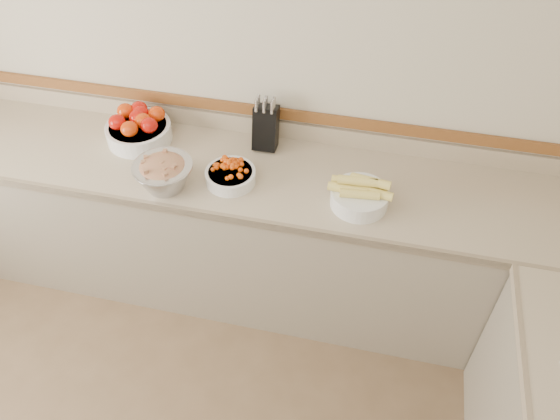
% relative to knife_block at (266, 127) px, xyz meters
% --- Properties ---
extents(back_wall, '(4.00, 0.00, 4.00)m').
position_rel_knife_block_xyz_m(back_wall, '(-0.15, 0.10, 0.28)').
color(back_wall, beige).
rests_on(back_wall, ground_plane).
extents(counter_back, '(4.00, 0.65, 1.08)m').
position_rel_knife_block_xyz_m(counter_back, '(-0.15, -0.22, -0.57)').
color(counter_back, tan).
rests_on(counter_back, ground_plane).
extents(knife_block, '(0.12, 0.15, 0.30)m').
position_rel_knife_block_xyz_m(knife_block, '(0.00, 0.00, 0.00)').
color(knife_block, black).
rests_on(knife_block, counter_back).
extents(tomato_bowl, '(0.34, 0.34, 0.17)m').
position_rel_knife_block_xyz_m(tomato_bowl, '(-0.66, -0.09, -0.04)').
color(tomato_bowl, white).
rests_on(tomato_bowl, counter_back).
extents(cherry_tomato_bowl, '(0.25, 0.25, 0.13)m').
position_rel_knife_block_xyz_m(cherry_tomato_bowl, '(-0.10, -0.31, -0.07)').
color(cherry_tomato_bowl, white).
rests_on(cherry_tomato_bowl, counter_back).
extents(corn_bowl, '(0.30, 0.27, 0.16)m').
position_rel_knife_block_xyz_m(corn_bowl, '(0.53, -0.33, -0.06)').
color(corn_bowl, white).
rests_on(corn_bowl, counter_back).
extents(rhubarb_bowl, '(0.29, 0.29, 0.16)m').
position_rel_knife_block_xyz_m(rhubarb_bowl, '(-0.39, -0.42, -0.04)').
color(rhubarb_bowl, '#B2B2BA').
rests_on(rhubarb_bowl, counter_back).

